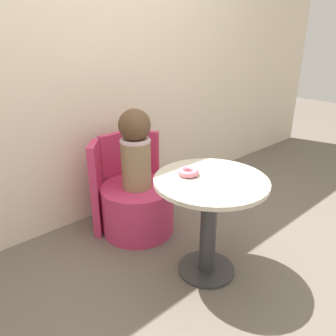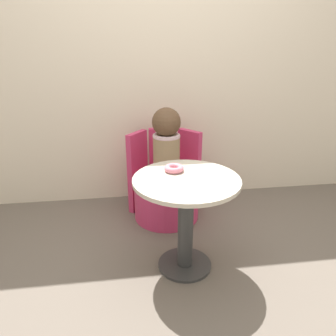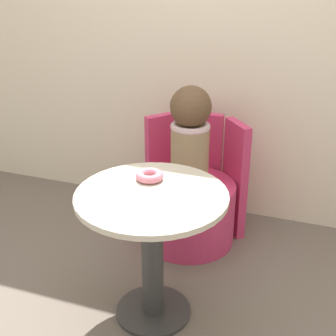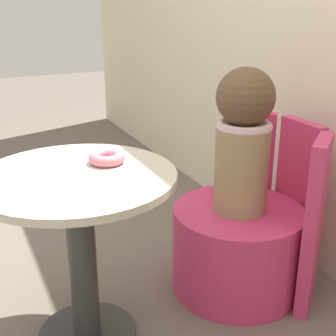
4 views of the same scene
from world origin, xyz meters
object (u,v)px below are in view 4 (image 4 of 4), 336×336
at_px(tub_chair, 237,249).
at_px(donut, 107,158).
at_px(round_table, 80,225).
at_px(child_figure, 243,139).

relative_size(tub_chair, donut, 4.29).
distance_m(round_table, tub_chair, 0.71).
distance_m(round_table, child_figure, 0.68).
relative_size(round_table, donut, 5.24).
relative_size(tub_chair, child_figure, 0.94).
height_order(tub_chair, child_figure, child_figure).
xyz_separation_m(tub_chair, child_figure, (0.00, 0.00, 0.47)).
bearing_deg(round_table, donut, 114.76).
xyz_separation_m(child_figure, donut, (-0.02, -0.53, -0.00)).
bearing_deg(child_figure, tub_chair, 0.00).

